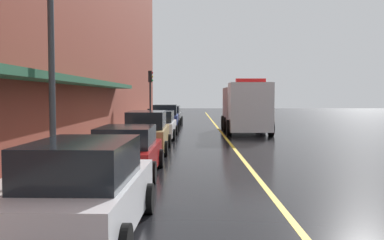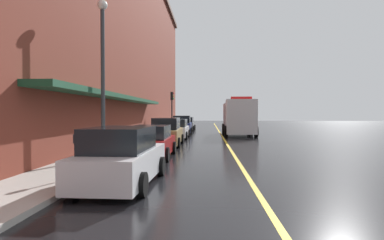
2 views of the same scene
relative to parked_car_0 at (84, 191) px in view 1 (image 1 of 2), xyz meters
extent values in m
plane|color=black|center=(3.87, 20.82, -0.80)|extent=(112.00, 112.00, 0.00)
cube|color=#ADA8A0|center=(-2.33, 20.82, -0.73)|extent=(2.40, 70.00, 0.15)
cube|color=gold|center=(3.87, 20.82, -0.80)|extent=(0.16, 70.00, 0.01)
cube|color=#19472D|center=(-2.98, 11.82, 2.30)|extent=(1.20, 22.40, 0.24)
cube|color=silver|center=(0.00, 0.06, -0.20)|extent=(1.93, 4.63, 0.85)
cube|color=black|center=(0.00, -0.17, 0.57)|extent=(1.69, 2.56, 0.69)
cylinder|color=black|center=(-0.87, 1.51, -0.48)|extent=(0.24, 0.65, 0.64)
cylinder|color=black|center=(0.95, 1.46, -0.48)|extent=(0.24, 0.65, 0.64)
cube|color=maroon|center=(-0.14, 5.93, -0.25)|extent=(1.83, 4.43, 0.75)
cube|color=black|center=(-0.14, 5.71, 0.43)|extent=(1.63, 2.44, 0.61)
cylinder|color=black|center=(-1.03, 7.30, -0.48)|extent=(0.23, 0.64, 0.64)
cylinder|color=black|center=(0.78, 7.28, -0.48)|extent=(0.23, 0.64, 0.64)
cylinder|color=black|center=(-1.06, 4.57, -0.48)|extent=(0.23, 0.64, 0.64)
cylinder|color=black|center=(0.75, 4.55, -0.48)|extent=(0.23, 0.64, 0.64)
cube|color=#A5844C|center=(-0.10, 11.56, -0.18)|extent=(1.75, 4.89, 0.90)
cube|color=black|center=(-0.10, 11.32, 0.64)|extent=(1.56, 2.69, 0.73)
cylinder|color=black|center=(-0.98, 13.07, -0.48)|extent=(0.22, 0.64, 0.64)
cylinder|color=black|center=(0.76, 13.08, -0.48)|extent=(0.22, 0.64, 0.64)
cylinder|color=black|center=(-0.97, 10.04, -0.48)|extent=(0.22, 0.64, 0.64)
cylinder|color=black|center=(0.78, 10.05, -0.48)|extent=(0.22, 0.64, 0.64)
cube|color=silver|center=(-0.02, 17.78, -0.24)|extent=(1.81, 4.84, 0.78)
cube|color=black|center=(-0.02, 17.54, 0.48)|extent=(1.61, 2.67, 0.64)
cylinder|color=black|center=(-0.89, 19.29, -0.48)|extent=(0.23, 0.64, 0.64)
cylinder|color=black|center=(0.88, 19.26, -0.48)|extent=(0.23, 0.64, 0.64)
cylinder|color=black|center=(-0.92, 16.30, -0.48)|extent=(0.23, 0.64, 0.64)
cylinder|color=black|center=(0.84, 16.28, -0.48)|extent=(0.23, 0.64, 0.64)
cube|color=navy|center=(-0.06, 23.80, -0.17)|extent=(1.89, 4.19, 0.91)
cube|color=black|center=(-0.06, 23.59, 0.66)|extent=(1.68, 2.31, 0.75)
cylinder|color=black|center=(-1.00, 25.08, -0.48)|extent=(0.23, 0.64, 0.64)
cylinder|color=black|center=(0.85, 25.10, -0.48)|extent=(0.23, 0.64, 0.64)
cylinder|color=black|center=(-0.97, 22.50, -0.48)|extent=(0.23, 0.64, 0.64)
cylinder|color=black|center=(0.88, 22.52, -0.48)|extent=(0.23, 0.64, 0.64)
cube|color=#595B60|center=(0.00, 29.79, -0.23)|extent=(1.87, 4.78, 0.79)
cube|color=black|center=(0.00, 29.55, 0.49)|extent=(1.66, 2.64, 0.65)
cylinder|color=black|center=(-0.88, 31.28, -0.48)|extent=(0.23, 0.64, 0.64)
cylinder|color=black|center=(0.93, 31.25, -0.48)|extent=(0.23, 0.64, 0.64)
cylinder|color=black|center=(-0.93, 28.33, -0.48)|extent=(0.23, 0.64, 0.64)
cylinder|color=black|center=(0.88, 28.30, -0.48)|extent=(0.23, 0.64, 0.64)
cube|color=silver|center=(5.46, 18.86, 0.99)|extent=(2.59, 2.22, 2.99)
cube|color=silver|center=(5.51, 22.94, 0.87)|extent=(2.63, 5.36, 2.75)
cube|color=red|center=(5.46, 18.86, 2.60)|extent=(1.81, 0.62, 0.24)
cylinder|color=black|center=(6.76, 18.93, -0.30)|extent=(0.31, 1.00, 1.00)
cylinder|color=black|center=(4.16, 18.95, -0.30)|extent=(0.31, 1.00, 1.00)
cylinder|color=black|center=(6.80, 22.26, -0.30)|extent=(0.31, 1.00, 1.00)
cylinder|color=black|center=(4.20, 22.28, -0.30)|extent=(0.31, 1.00, 1.00)
cylinder|color=black|center=(6.82, 24.41, -0.30)|extent=(0.31, 1.00, 1.00)
cylinder|color=black|center=(4.22, 24.44, -0.30)|extent=(0.31, 1.00, 1.00)
cylinder|color=#4C4C51|center=(-1.48, 0.26, -0.13)|extent=(0.07, 0.07, 1.05)
cube|color=black|center=(-1.48, 0.26, 0.54)|extent=(0.14, 0.18, 0.28)
cylinder|color=#4C4C51|center=(-1.48, 25.61, -0.13)|extent=(0.07, 0.07, 1.05)
cube|color=black|center=(-1.48, 25.61, 0.54)|extent=(0.14, 0.18, 0.28)
cylinder|color=#33383D|center=(-2.08, 4.66, 2.60)|extent=(0.18, 0.18, 6.50)
cylinder|color=#232326|center=(-1.43, 26.61, 1.05)|extent=(0.14, 0.14, 3.40)
cube|color=black|center=(-1.43, 26.61, 3.20)|extent=(0.28, 0.36, 0.90)
sphere|color=red|center=(-1.27, 26.61, 3.50)|extent=(0.16, 0.16, 0.16)
sphere|color=gold|center=(-1.27, 26.61, 3.20)|extent=(0.16, 0.16, 0.16)
sphere|color=green|center=(-1.27, 26.61, 2.90)|extent=(0.16, 0.16, 0.16)
camera|label=1|loc=(1.88, -7.52, 1.69)|focal=40.27mm
camera|label=2|loc=(2.53, -9.47, 1.33)|focal=30.40mm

